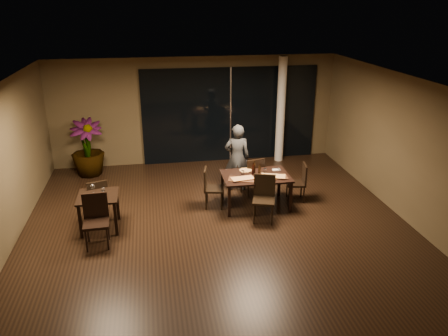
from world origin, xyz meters
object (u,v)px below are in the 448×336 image
(chair_side_far, at_px, (97,197))
(diner, at_px, (237,158))
(chair_side_near, at_px, (96,217))
(bottle_a, at_px, (253,169))
(chair_main_near, at_px, (264,195))
(potted_plant, at_px, (87,148))
(main_table, at_px, (256,178))
(bottle_c, at_px, (254,167))
(side_table, at_px, (98,201))
(bottle_b, at_px, (260,170))
(chair_main_far, at_px, (253,175))
(chair_main_left, at_px, (210,186))
(chair_main_right, at_px, (299,180))

(chair_side_far, bearing_deg, diner, -178.85)
(chair_side_near, height_order, bottle_a, chair_side_near)
(chair_main_near, height_order, chair_side_near, chair_side_near)
(potted_plant, bearing_deg, chair_main_near, -39.21)
(main_table, relative_size, bottle_c, 4.93)
(chair_main_near, bearing_deg, side_table, -165.01)
(chair_main_near, relative_size, chair_side_near, 0.97)
(chair_main_near, height_order, bottle_b, bottle_b)
(diner, bearing_deg, chair_main_near, 107.87)
(chair_main_near, height_order, chair_side_far, chair_main_near)
(side_table, distance_m, chair_side_near, 0.61)
(main_table, bearing_deg, bottle_b, -5.55)
(chair_main_far, relative_size, bottle_a, 3.65)
(side_table, bearing_deg, main_table, 8.37)
(bottle_b, bearing_deg, chair_side_far, -179.37)
(chair_side_far, bearing_deg, chair_main_left, 167.78)
(side_table, distance_m, bottle_a, 3.41)
(bottle_b, bearing_deg, diner, 107.55)
(main_table, relative_size, chair_main_left, 1.64)
(chair_main_left, relative_size, chair_side_far, 1.01)
(chair_side_near, height_order, bottle_c, bottle_c)
(diner, relative_size, bottle_c, 5.49)
(chair_main_far, height_order, bottle_c, bottle_c)
(potted_plant, distance_m, bottle_a, 4.65)
(side_table, distance_m, diner, 3.50)
(main_table, xyz_separation_m, bottle_b, (0.08, -0.01, 0.21))
(side_table, height_order, chair_main_left, chair_main_left)
(main_table, distance_m, chair_side_far, 3.48)
(chair_main_left, height_order, chair_main_right, chair_main_left)
(chair_side_far, distance_m, chair_side_near, 1.07)
(diner, height_order, bottle_a, diner)
(chair_main_left, height_order, bottle_b, bottle_b)
(chair_main_near, distance_m, bottle_b, 0.73)
(chair_main_far, distance_m, bottle_b, 0.65)
(potted_plant, relative_size, bottle_b, 5.73)
(chair_main_far, xyz_separation_m, chair_main_right, (1.00, -0.43, -0.04))
(chair_main_left, bearing_deg, diner, -30.75)
(main_table, xyz_separation_m, chair_side_far, (-3.47, -0.05, -0.17))
(chair_side_near, bearing_deg, bottle_b, 15.06)
(main_table, xyz_separation_m, chair_main_far, (0.08, 0.55, -0.14))
(chair_main_near, distance_m, bottle_a, 0.81)
(main_table, distance_m, bottle_b, 0.22)
(main_table, relative_size, diner, 0.90)
(chair_main_far, height_order, diner, diner)
(chair_side_far, xyz_separation_m, bottle_c, (3.46, 0.18, 0.40))
(bottle_c, bearing_deg, potted_plant, 148.00)
(potted_plant, height_order, bottle_b, potted_plant)
(diner, bearing_deg, chair_side_near, 42.33)
(potted_plant, xyz_separation_m, bottle_b, (4.04, -2.61, 0.12))
(bottle_b, bearing_deg, chair_main_left, 172.57)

